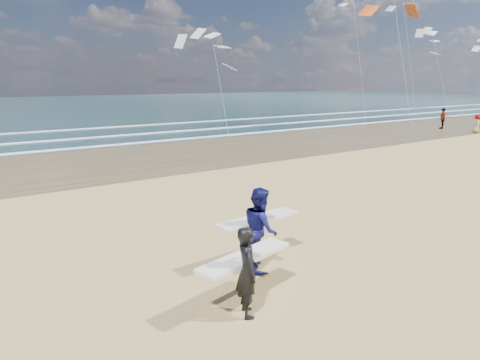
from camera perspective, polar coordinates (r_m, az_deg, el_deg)
wet_sand_strip at (r=34.68m, az=11.75°, el=5.75°), size 220.00×12.00×0.01m
ocean at (r=81.64m, az=-17.28°, el=9.55°), size 220.00×100.00×0.02m
foam_breakers at (r=42.19m, az=1.70°, el=7.35°), size 220.00×11.70×0.05m
surfer_near at (r=8.11m, az=0.93°, el=-11.83°), size 2.26×1.21×1.74m
surfer_far at (r=9.93m, az=2.70°, el=-6.44°), size 2.23×1.26×1.95m
beachgoer_0 at (r=41.10m, az=29.02°, el=6.59°), size 0.90×0.82×1.55m
beachgoer_1 at (r=43.30m, az=25.41°, el=7.42°), size 1.18×0.87×1.86m
kite_0 at (r=42.73m, az=20.38°, el=17.90°), size 7.47×4.92×14.03m
kite_1 at (r=36.93m, az=-3.01°, el=14.54°), size 6.08×4.77×9.21m
kite_2 at (r=59.12m, az=21.51°, el=16.31°), size 5.59×4.71×15.76m
kite_5 at (r=55.95m, az=15.48°, el=16.80°), size 4.81×4.63×16.03m
kite_7 at (r=61.51m, az=24.99°, el=13.60°), size 5.38×4.69×11.24m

